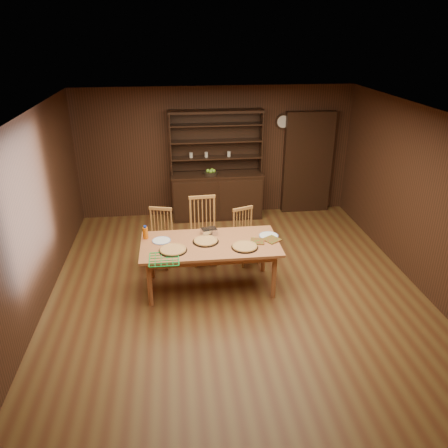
{
  "coord_description": "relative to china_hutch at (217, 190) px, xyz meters",
  "views": [
    {
      "loc": [
        -0.83,
        -5.57,
        3.62
      ],
      "look_at": [
        -0.13,
        0.4,
        0.89
      ],
      "focal_mm": 35.0,
      "sensor_mm": 36.0,
      "label": 1
    }
  ],
  "objects": [
    {
      "name": "foil_dish",
      "position": [
        -0.36,
        -2.38,
        0.2
      ],
      "size": [
        0.26,
        0.21,
        0.09
      ],
      "primitive_type": "cube",
      "rotation": [
        0.0,
        0.0,
        0.22
      ],
      "color": "white",
      "rests_on": "dining_table"
    },
    {
      "name": "doorway",
      "position": [
        1.9,
        0.15,
        0.45
      ],
      "size": [
        1.0,
        0.18,
        2.1
      ],
      "primitive_type": "cube",
      "color": "black",
      "rests_on": "floor"
    },
    {
      "name": "fruit_bowl",
      "position": [
        -0.13,
        -0.07,
        0.39
      ],
      "size": [
        0.29,
        0.29,
        0.12
      ],
      "color": "black",
      "rests_on": "china_hutch"
    },
    {
      "name": "pizza_left",
      "position": [
        -0.91,
        -2.86,
        0.17
      ],
      "size": [
        0.4,
        0.4,
        0.04
      ],
      "color": "black",
      "rests_on": "dining_table"
    },
    {
      "name": "pot_holder_a",
      "position": [
        0.54,
        -2.7,
        0.16
      ],
      "size": [
        0.3,
        0.3,
        0.02
      ],
      "primitive_type": "cube",
      "rotation": [
        0.0,
        0.0,
        0.58
      ],
      "color": "maroon",
      "rests_on": "dining_table"
    },
    {
      "name": "pizza_right",
      "position": [
        0.1,
        -2.88,
        0.17
      ],
      "size": [
        0.38,
        0.38,
        0.04
      ],
      "color": "black",
      "rests_on": "dining_table"
    },
    {
      "name": "floor",
      "position": [
        0.0,
        -2.75,
        -0.6
      ],
      "size": [
        6.0,
        6.0,
        0.0
      ],
      "primitive_type": "plane",
      "color": "brown",
      "rests_on": "ground"
    },
    {
      "name": "chair_right",
      "position": [
        0.27,
        -1.92,
        -0.1
      ],
      "size": [
        0.48,
        0.47,
        0.94
      ],
      "rotation": [
        0.0,
        0.0,
        0.35
      ],
      "color": "#C48343",
      "rests_on": "floor"
    },
    {
      "name": "plate_right",
      "position": [
        0.52,
        -2.56,
        0.16
      ],
      "size": [
        0.29,
        0.29,
        0.02
      ],
      "color": "silver",
      "rests_on": "dining_table"
    },
    {
      "name": "pizza_center",
      "position": [
        -0.43,
        -2.64,
        0.17
      ],
      "size": [
        0.38,
        0.38,
        0.04
      ],
      "color": "black",
      "rests_on": "dining_table"
    },
    {
      "name": "juice_bottle",
      "position": [
        -1.31,
        -2.42,
        0.25
      ],
      "size": [
        0.08,
        0.08,
        0.2
      ],
      "color": "#DA650B",
      "rests_on": "dining_table"
    },
    {
      "name": "dining_table",
      "position": [
        -0.37,
        -2.68,
        0.08
      ],
      "size": [
        2.01,
        1.0,
        0.75
      ],
      "color": "#B76C3F",
      "rests_on": "floor"
    },
    {
      "name": "cooling_rack",
      "position": [
        -1.03,
        -3.1,
        0.16
      ],
      "size": [
        0.47,
        0.47,
        0.02
      ],
      "primitive_type": null,
      "rotation": [
        0.0,
        0.0,
        0.22
      ],
      "color": "green",
      "rests_on": "dining_table"
    },
    {
      "name": "china_hutch",
      "position": [
        0.0,
        0.0,
        0.0
      ],
      "size": [
        1.84,
        0.52,
        2.17
      ],
      "color": "black",
      "rests_on": "floor"
    },
    {
      "name": "plate_left",
      "position": [
        -1.08,
        -2.54,
        0.16
      ],
      "size": [
        0.28,
        0.28,
        0.02
      ],
      "color": "silver",
      "rests_on": "dining_table"
    },
    {
      "name": "room_shell",
      "position": [
        0.0,
        -2.75,
        0.98
      ],
      "size": [
        6.0,
        6.0,
        6.0
      ],
      "color": "silver",
      "rests_on": "floor"
    },
    {
      "name": "wall_clock",
      "position": [
        1.35,
        0.2,
        1.3
      ],
      "size": [
        0.3,
        0.05,
        0.3
      ],
      "color": "black",
      "rests_on": "room_shell"
    },
    {
      "name": "chair_center",
      "position": [
        -0.41,
        -1.8,
        0.0
      ],
      "size": [
        0.48,
        0.46,
        1.12
      ],
      "rotation": [
        0.0,
        0.0,
        0.06
      ],
      "color": "#C48343",
      "rests_on": "floor"
    },
    {
      "name": "chair_left",
      "position": [
        -1.12,
        -1.84,
        -0.08
      ],
      "size": [
        0.48,
        0.47,
        0.97
      ],
      "rotation": [
        0.0,
        0.0,
        -0.26
      ],
      "color": "#C48343",
      "rests_on": "floor"
    },
    {
      "name": "pot_holder_b",
      "position": [
        0.32,
        -2.72,
        0.16
      ],
      "size": [
        0.25,
        0.25,
        0.02
      ],
      "primitive_type": "cube",
      "rotation": [
        0.0,
        0.0,
        -0.23
      ],
      "color": "maroon",
      "rests_on": "dining_table"
    }
  ]
}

